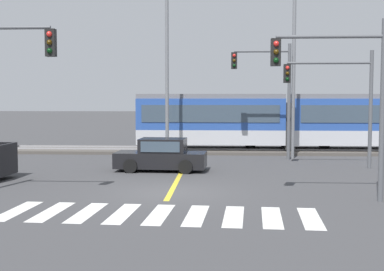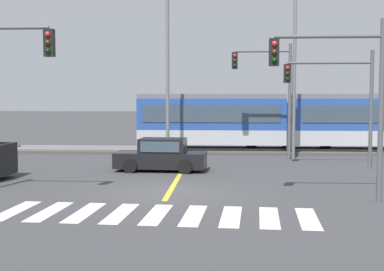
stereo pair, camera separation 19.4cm
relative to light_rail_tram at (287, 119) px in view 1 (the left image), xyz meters
The scene contains 21 objects.
ground_plane 15.46m from the light_rail_tram, 112.65° to the right, with size 200.00×200.00×0.00m, color #3D3D3F.
track_bed 6.22m from the light_rail_tram, behind, with size 120.00×4.00×0.18m, color #4C4742.
rail_near 6.22m from the light_rail_tram, behind, with size 120.00×0.08×0.10m, color #939399.
rail_far 6.22m from the light_rail_tram, behind, with size 120.00×0.08×0.10m, color #939399.
light_rail_tram is the anchor object (origin of this frame).
crosswalk_stripe_0 20.40m from the light_rail_tram, 120.46° to the right, with size 0.56×2.80×0.01m, color silver.
crosswalk_stripe_1 19.93m from the light_rail_tram, 117.63° to the right, with size 0.56×2.80×0.01m, color silver.
crosswalk_stripe_2 19.50m from the light_rail_tram, 114.67° to the right, with size 0.56×2.80×0.01m, color silver.
crosswalk_stripe_3 19.13m from the light_rail_tram, 111.59° to the right, with size 0.56×2.80×0.01m, color silver.
crosswalk_stripe_4 18.82m from the light_rail_tram, 108.38° to the right, with size 0.56×2.80×0.01m, color silver.
crosswalk_stripe_5 18.57m from the light_rail_tram, 105.08° to the right, with size 0.56×2.80×0.01m, color silver.
crosswalk_stripe_6 18.37m from the light_rail_tram, 101.70° to the right, with size 0.56×2.80×0.01m, color silver.
crosswalk_stripe_7 18.25m from the light_rail_tram, 98.26° to the right, with size 0.56×2.80×0.01m, color silver.
crosswalk_stripe_8 18.19m from the light_rail_tram, 94.79° to the right, with size 0.56×2.80×0.01m, color silver.
lane_centre_line 10.85m from the light_rail_tram, 123.62° to the right, with size 0.20×13.76×0.01m, color gold.
sedan_crossing 11.09m from the light_rail_tram, 128.67° to the right, with size 4.28×2.08×1.52m.
traffic_light_far_right 4.57m from the light_rail_tram, 110.66° to the right, with size 3.25×0.38×6.32m.
traffic_light_near_right 15.53m from the light_rail_tram, 90.22° to the right, with size 3.75×0.38×6.00m.
traffic_light_mid_right 7.54m from the light_rail_tram, 77.64° to the right, with size 4.25×0.38×5.66m.
street_lamp_centre 8.48m from the light_rail_tram, 153.41° to the right, with size 1.93×0.28×9.67m.
street_lamp_east 4.75m from the light_rail_tram, 88.40° to the right, with size 2.31×0.28×9.73m.
Camera 1 is at (1.83, -19.09, 3.51)m, focal length 50.00 mm.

